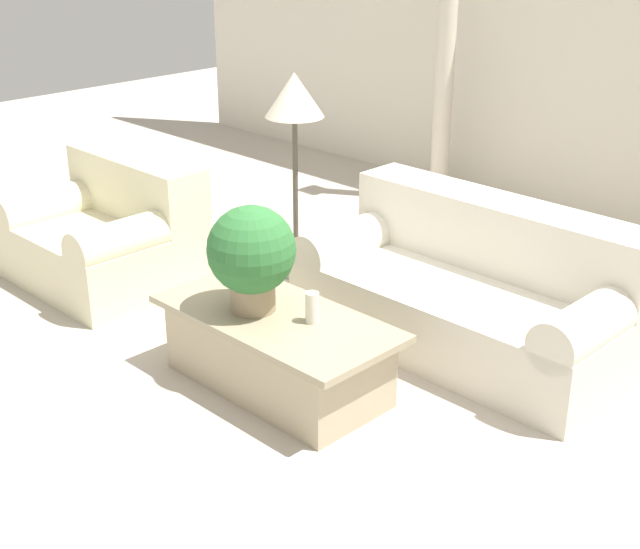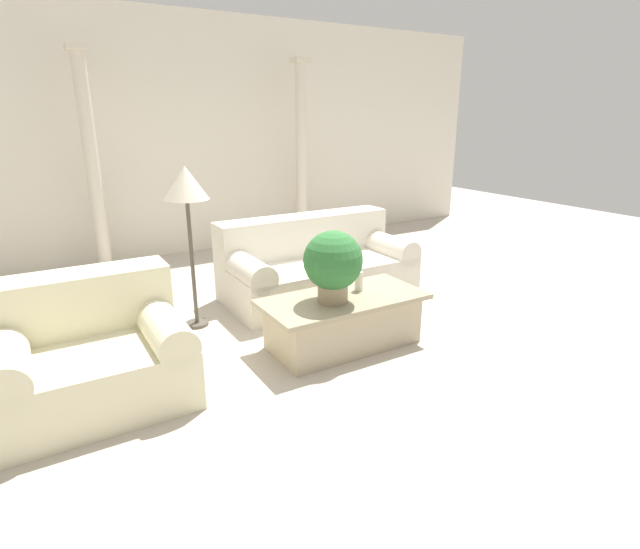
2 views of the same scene
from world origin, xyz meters
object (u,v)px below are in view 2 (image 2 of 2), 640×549
(coffee_table, at_px, (343,321))
(potted_plant, at_px, (333,263))
(loveseat, at_px, (90,352))
(sofa_long, at_px, (315,265))
(floor_lamp, at_px, (186,190))

(coffee_table, relative_size, potted_plant, 2.36)
(loveseat, distance_m, coffee_table, 1.97)
(loveseat, distance_m, potted_plant, 1.88)
(sofa_long, distance_m, loveseat, 2.58)
(sofa_long, bearing_deg, coffee_table, -109.77)
(loveseat, height_order, coffee_table, loveseat)
(sofa_long, distance_m, floor_lamp, 1.68)
(sofa_long, distance_m, potted_plant, 1.44)
(sofa_long, relative_size, potted_plant, 3.38)
(potted_plant, distance_m, floor_lamp, 1.46)
(coffee_table, height_order, floor_lamp, floor_lamp)
(sofa_long, height_order, loveseat, same)
(potted_plant, bearing_deg, coffee_table, 18.00)
(loveseat, relative_size, coffee_table, 0.89)
(sofa_long, relative_size, loveseat, 1.61)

